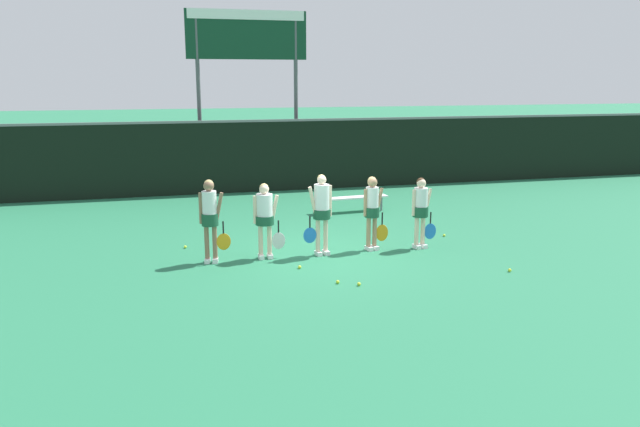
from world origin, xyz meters
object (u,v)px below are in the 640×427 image
player_1 (265,214)px  tennis_ball_3 (510,270)px  scoreboard (247,49)px  player_4 (421,207)px  player_0 (210,214)px  player_2 (322,208)px  tennis_ball_0 (300,267)px  tennis_ball_5 (359,284)px  tennis_ball_4 (338,282)px  player_3 (372,207)px  tennis_ball_1 (444,235)px  tennis_ball_2 (185,247)px  bench_courtside (352,199)px

player_1 → tennis_ball_3: player_1 is taller
scoreboard → player_4: (2.54, -9.42, -3.91)m
scoreboard → player_0: 10.35m
player_2 → tennis_ball_0: size_ratio=26.17×
tennis_ball_0 → tennis_ball_5: size_ratio=0.98×
player_0 → tennis_ball_5: size_ratio=25.26×
tennis_ball_4 → tennis_ball_0: bearing=113.6°
tennis_ball_5 → tennis_ball_3: bearing=0.8°
player_4 → tennis_ball_3: player_4 is taller
player_0 → player_4: bearing=9.1°
scoreboard → player_4: scoreboard is taller
scoreboard → player_2: bearing=-88.9°
player_3 → tennis_ball_3: bearing=-57.7°
tennis_ball_1 → player_2: bearing=-166.9°
player_2 → player_4: bearing=-6.8°
player_3 → tennis_ball_0: (-1.94, -1.02, -0.97)m
tennis_ball_1 → tennis_ball_2: 6.34m
player_0 → player_2: (2.43, -0.04, 0.01)m
player_0 → tennis_ball_3: size_ratio=25.02×
scoreboard → tennis_ball_1: scoreboard is taller
tennis_ball_2 → tennis_ball_4: bearing=-51.1°
player_4 → tennis_ball_0: (-3.07, -0.88, -0.94)m
player_4 → tennis_ball_3: 2.59m
tennis_ball_2 → tennis_ball_4: (2.71, -3.36, 0.00)m
bench_courtside → tennis_ball_5: size_ratio=31.16×
player_3 → tennis_ball_1: (2.16, 0.67, -0.97)m
tennis_ball_3 → tennis_ball_4: (-3.61, 0.18, -0.00)m
player_2 → player_3: player_2 is taller
tennis_ball_2 → tennis_ball_4: 4.31m
bench_courtside → player_3: bearing=-105.7°
player_3 → player_4: player_3 is taller
scoreboard → player_1: (-1.07, -9.33, -3.89)m
player_4 → tennis_ball_1: 1.61m
tennis_ball_2 → tennis_ball_0: bearing=-45.1°
bench_courtside → tennis_ball_2: bearing=-154.3°
tennis_ball_1 → tennis_ball_2: (-6.31, 0.54, 0.00)m
tennis_ball_3 → tennis_ball_0: bearing=162.3°
scoreboard → player_3: bearing=-81.3°
tennis_ball_1 → tennis_ball_3: bearing=-89.9°
tennis_ball_5 → player_3: bearing=65.3°
scoreboard → tennis_ball_5: scoreboard is taller
player_3 → tennis_ball_3: (2.16, -2.33, -0.97)m
scoreboard → tennis_ball_1: size_ratio=96.43×
tennis_ball_4 → player_2: bearing=83.8°
scoreboard → tennis_ball_0: 11.39m
tennis_ball_0 → tennis_ball_3: 4.31m
scoreboard → tennis_ball_0: (-0.53, -10.30, -4.84)m
tennis_ball_0 → tennis_ball_1: size_ratio=1.08×
bench_courtside → tennis_ball_3: (1.34, -6.41, -0.36)m
player_3 → tennis_ball_5: player_3 is taller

